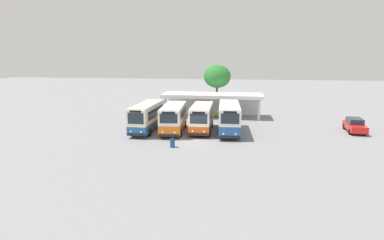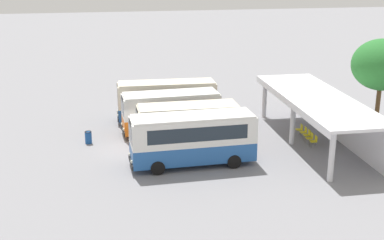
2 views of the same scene
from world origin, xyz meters
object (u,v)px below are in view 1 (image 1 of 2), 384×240
Objects in this scene: parked_car_flank at (355,125)px; waiting_chair_second_from_end at (205,114)px; city_bus_second_in_row at (174,117)px; waiting_chair_fifth_seat at (219,114)px; waiting_chair_fourth_seat at (214,114)px; waiting_chair_middle_seat at (210,114)px; waiting_chair_end_by_column at (201,114)px; litter_bin_apron at (172,143)px; city_bus_nearest_orange at (147,116)px; city_bus_middle_cream at (202,117)px; city_bus_fourth_amber at (229,117)px.

parked_car_flank is 19.40m from waiting_chair_second_from_end.
waiting_chair_fifth_seat is (4.74, 9.53, -1.24)m from city_bus_second_in_row.
waiting_chair_second_from_end is 1.00× the size of waiting_chair_fourth_seat.
waiting_chair_second_from_end is at bearing -178.82° from waiting_chair_middle_seat.
waiting_chair_end_by_column is at bearing -179.26° from waiting_chair_fifth_seat.
litter_bin_apron is (-0.99, -15.65, -0.07)m from waiting_chair_end_by_column.
parked_car_flank reaches higher than waiting_chair_end_by_column.
litter_bin_apron is (-2.31, -15.72, -0.07)m from waiting_chair_middle_seat.
litter_bin_apron reaches higher than waiting_chair_second_from_end.
city_bus_nearest_orange reaches higher than city_bus_second_in_row.
city_bus_middle_cream is at bearing -99.90° from waiting_chair_fifth_seat.
city_bus_middle_cream is at bearing -82.73° from waiting_chair_end_by_column.
city_bus_fourth_amber is at bearing -71.64° from waiting_chair_middle_seat.
waiting_chair_middle_seat is at bearing 178.43° from waiting_chair_fifth_seat.
city_bus_middle_cream is at bearing 175.51° from city_bus_fourth_amber.
waiting_chair_fifth_seat is at bearing 80.10° from city_bus_middle_cream.
city_bus_middle_cream is at bearing 13.58° from city_bus_second_in_row.
litter_bin_apron is at bearing -98.35° from waiting_chair_middle_seat.
parked_car_flank reaches higher than waiting_chair_fourth_seat.
waiting_chair_fifth_seat is at bearing 49.87° from city_bus_nearest_orange.
waiting_chair_fourth_seat and waiting_chair_fifth_seat have the same top height.
city_bus_fourth_amber reaches higher than city_bus_nearest_orange.
waiting_chair_fourth_seat is at bearing 104.61° from city_bus_fourth_amber.
city_bus_middle_cream is 8.36× the size of waiting_chair_middle_seat.
waiting_chair_second_from_end is (2.76, 9.55, -1.24)m from city_bus_second_in_row.
waiting_chair_end_by_column is 1.00× the size of waiting_chair_fourth_seat.
city_bus_fourth_amber is 9.42× the size of waiting_chair_fifth_seat.
city_bus_middle_cream is (3.21, 0.77, -0.03)m from city_bus_second_in_row.
parked_car_flank is at bearing -20.60° from waiting_chair_middle_seat.
city_bus_middle_cream is 8.36× the size of waiting_chair_fourth_seat.
waiting_chair_middle_seat is 0.66m from waiting_chair_fourth_seat.
litter_bin_apron reaches higher than waiting_chair_middle_seat.
parked_car_flank is at bearing 24.62° from litter_bin_apron.
city_bus_middle_cream is at bearing 73.14° from litter_bin_apron.
city_bus_middle_cream is at bearing -91.35° from waiting_chair_middle_seat.
waiting_chair_fifth_seat is at bearing -0.65° from waiting_chair_second_from_end.
litter_bin_apron is at bearing -128.50° from city_bus_fourth_amber.
waiting_chair_fourth_seat is 1.00× the size of waiting_chair_fifth_seat.
city_bus_nearest_orange is 7.72m from litter_bin_apron.
city_bus_middle_cream is 1.59× the size of parked_car_flank.
waiting_chair_fifth_seat is at bearing 158.00° from parked_car_flank.
city_bus_second_in_row reaches higher than parked_car_flank.
waiting_chair_fourth_seat is (0.66, -0.07, 0.00)m from waiting_chair_middle_seat.
litter_bin_apron reaches higher than waiting_chair_end_by_column.
waiting_chair_fourth_seat is (0.87, 8.73, -1.21)m from city_bus_middle_cream.
city_bus_middle_cream is 8.88m from waiting_chair_middle_seat.
waiting_chair_end_by_column is at bearing 160.93° from parked_car_flank.
waiting_chair_fifth_seat is (1.53, 8.76, -1.21)m from city_bus_middle_cream.
city_bus_middle_cream is (6.42, 0.67, -0.07)m from city_bus_nearest_orange.
parked_car_flank is (24.21, 2.86, -0.98)m from city_bus_nearest_orange.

